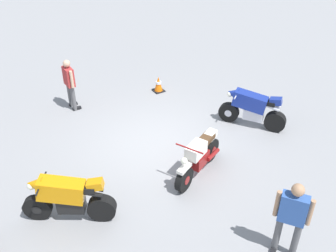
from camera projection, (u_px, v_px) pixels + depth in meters
ground_plane at (158, 144)px, 10.31m from camera, size 40.00×40.00×0.00m
motorcycle_cream_vintage at (199, 157)px, 9.04m from camera, size 1.02×1.83×1.07m
motorcycle_orange_sportbike at (67, 197)px, 7.74m from camera, size 1.22×1.74×1.14m
motorcycle_blue_sportbike at (252, 108)px, 10.79m from camera, size 1.71×1.27×1.14m
person_in_red_shirt at (69, 82)px, 11.47m from camera, size 0.63×0.30×1.62m
person_in_blue_shirt at (292, 216)px, 6.80m from camera, size 0.60×0.51×1.72m
traffic_cone at (158, 84)px, 12.78m from camera, size 0.36×0.36×0.53m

